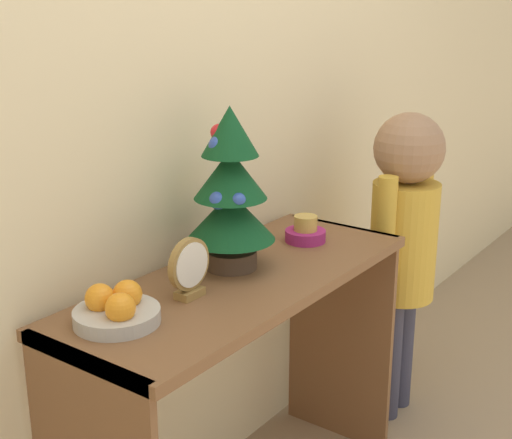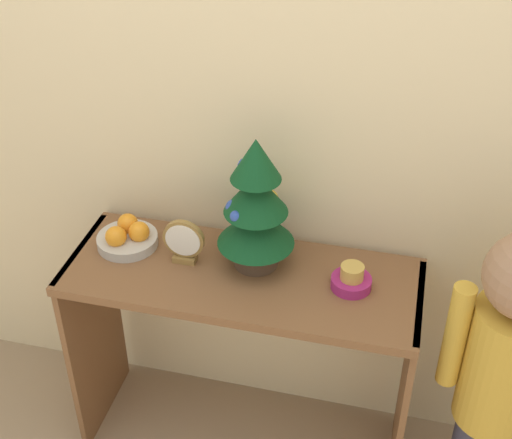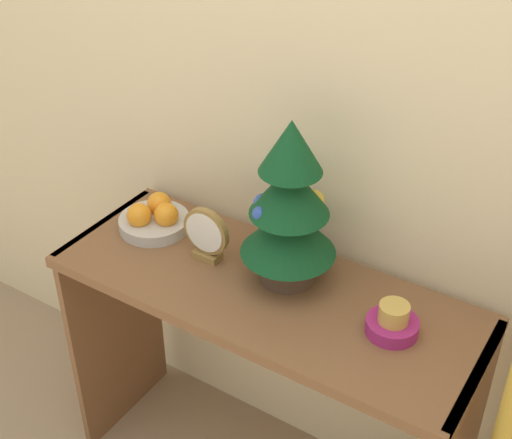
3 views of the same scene
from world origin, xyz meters
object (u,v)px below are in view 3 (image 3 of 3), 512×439
Objects in this scene: mini_tree at (289,205)px; desk_clock at (206,235)px; singing_bowl at (393,322)px; fruit_bowl at (155,218)px.

mini_tree is 0.26m from desk_clock.
desk_clock is (-0.52, 0.00, 0.05)m from singing_bowl.
mini_tree is at bearing 11.40° from desk_clock.
desk_clock reaches higher than fruit_bowl.
mini_tree is 0.46m from fruit_bowl.
fruit_bowl is 1.29× the size of desk_clock.
mini_tree is 2.90× the size of desk_clock.
fruit_bowl is at bearing 176.83° from singing_bowl.
fruit_bowl is (-0.42, -0.01, -0.18)m from mini_tree.
desk_clock is (-0.22, -0.04, -0.14)m from mini_tree.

